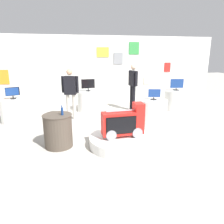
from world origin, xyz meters
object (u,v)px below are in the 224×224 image
Objects in this scene: display_pedestal_center_rear at (153,111)px; shopper_browsing_near_truck at (70,90)px; display_pedestal_right_rear at (15,110)px; novelty_firetruck_tv at (123,124)px; tv_on_left_rear at (177,84)px; tv_on_center_rear at (154,94)px; bottle_on_side_table at (62,111)px; tv_on_far_right at (88,84)px; display_pedestal_far_right at (89,101)px; side_table_round at (58,130)px; main_display_pedestal at (122,141)px; tv_on_right_rear at (12,92)px; shopper_browsing_rear at (133,84)px; display_pedestal_left_rear at (175,100)px.

shopper_browsing_near_truck is at bearing 155.52° from display_pedestal_center_rear.
display_pedestal_right_rear is at bearing 175.31° from shopper_browsing_near_truck.
novelty_firetruck_tv is 4.07m from tv_on_left_rear.
tv_on_center_rear reaches higher than bottle_on_side_table.
tv_on_far_right is (-3.28, 0.68, 0.02)m from tv_on_left_rear.
display_pedestal_far_right is 3.27m from side_table_round.
tv_on_left_rear is at bearing 42.07° from main_display_pedestal.
tv_on_left_rear is at bearing 3.05° from shopper_browsing_near_truck.
tv_on_center_rear is 2.68m from shopper_browsing_near_truck.
tv_on_far_right is (-0.27, 3.39, 0.89)m from main_display_pedestal.
display_pedestal_right_rear is 1.70× the size of tv_on_far_right.
tv_on_right_rear is (-0.00, -0.00, 0.59)m from display_pedestal_right_rear.
shopper_browsing_rear is at bearing 93.54° from display_pedestal_center_rear.
main_display_pedestal is at bearing -43.78° from tv_on_right_rear.
side_table_round is (-4.48, -2.36, -0.58)m from tv_on_left_rear.
tv_on_far_right reaches higher than display_pedestal_far_right.
novelty_firetruck_tv reaches higher than display_pedestal_far_right.
display_pedestal_right_rear is at bearing -179.32° from tv_on_left_rear.
tv_on_far_right is at bearing 130.56° from tv_on_center_rear.
tv_on_left_rear is 4.99m from bottle_on_side_table.
novelty_firetruck_tv is 1.14× the size of display_pedestal_left_rear.
side_table_round is at bearing -152.24° from display_pedestal_left_rear.
main_display_pedestal is 1.86× the size of display_pedestal_center_rear.
tv_on_right_rear is 0.25× the size of shopper_browsing_near_truck.
tv_on_right_rear is 0.83× the size of tv_on_far_right.
shopper_browsing_near_truck reaches higher than tv_on_left_rear.
bottle_on_side_table reaches higher than display_pedestal_center_rear.
display_pedestal_center_rear is at bearing -16.56° from tv_on_right_rear.
novelty_firetruck_tv is (0.02, -0.01, 0.44)m from main_display_pedestal.
tv_on_center_rear is 0.22× the size of shopper_browsing_rear.
display_pedestal_center_rear is 3.67× the size of bottle_on_side_table.
display_pedestal_left_rear is at bearing 3.11° from shopper_browsing_near_truck.
shopper_browsing_near_truck is (-2.44, 1.11, 0.03)m from tv_on_center_rear.
display_pedestal_far_right is at bearing 68.30° from side_table_round.
display_pedestal_far_right is 3.56× the size of bottle_on_side_table.
tv_on_far_right is (-1.71, 2.00, 0.63)m from display_pedestal_center_rear.
display_pedestal_center_rear is at bearing -16.62° from display_pedestal_right_rear.
shopper_browsing_near_truck reaches higher than display_pedestal_far_right.
tv_on_far_right is at bearing 168.36° from tv_on_left_rear.
tv_on_left_rear is (0.00, -0.00, 0.61)m from display_pedestal_left_rear.
shopper_browsing_near_truck is at bearing -168.40° from shopper_browsing_rear.
main_display_pedestal is 3.39m from shopper_browsing_rear.
display_pedestal_left_rear is 1.74× the size of tv_on_far_right.
bottle_on_side_table reaches higher than main_display_pedestal.
display_pedestal_left_rear and display_pedestal_center_rear have the same top height.
display_pedestal_right_rear is 0.51× the size of shopper_browsing_near_truck.
main_display_pedestal is at bearing -43.84° from display_pedestal_right_rear.
tv_on_left_rear reaches higher than side_table_round.
novelty_firetruck_tv is 1.17× the size of display_pedestal_right_rear.
novelty_firetruck_tv is 1.99× the size of tv_on_far_right.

